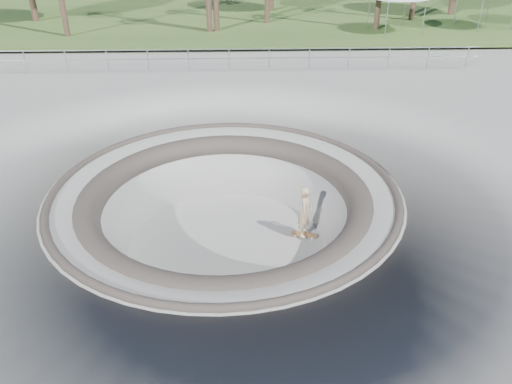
% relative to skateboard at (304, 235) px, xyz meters
% --- Properties ---
extents(ground, '(180.00, 180.00, 0.00)m').
position_rel_skateboard_xyz_m(ground, '(-2.46, -0.25, 1.83)').
color(ground, gray).
rests_on(ground, ground).
extents(skate_bowl, '(14.00, 14.00, 4.10)m').
position_rel_skateboard_xyz_m(skate_bowl, '(-2.46, -0.25, 0.00)').
color(skate_bowl, gray).
rests_on(skate_bowl, ground).
extents(distant_hills, '(103.20, 45.00, 28.60)m').
position_rel_skateboard_xyz_m(distant_hills, '(1.32, 56.92, -5.19)').
color(distant_hills, olive).
rests_on(distant_hills, ground).
extents(safety_railing, '(25.00, 0.06, 1.03)m').
position_rel_skateboard_xyz_m(safety_railing, '(-2.46, 11.75, 2.52)').
color(safety_railing, '#979B9F').
rests_on(safety_railing, ground).
extents(skateboard, '(0.84, 0.44, 0.08)m').
position_rel_skateboard_xyz_m(skateboard, '(0.00, 0.00, 0.00)').
color(skateboard, olive).
rests_on(skateboard, ground).
extents(skater, '(0.59, 0.72, 1.70)m').
position_rel_skateboard_xyz_m(skater, '(0.00, 0.00, 0.87)').
color(skater, tan).
rests_on(skater, skateboard).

